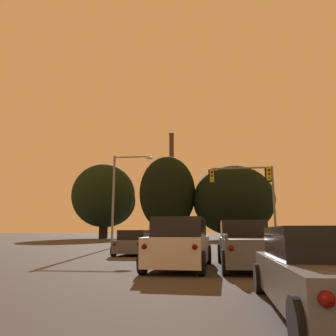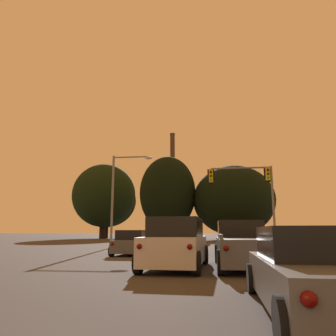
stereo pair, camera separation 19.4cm
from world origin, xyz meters
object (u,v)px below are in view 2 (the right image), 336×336
object	(u,v)px
sedan_right_lane_third	(317,273)
pickup_truck_right_lane_second	(244,246)
traffic_light_overhead_right	(251,185)
hatchback_center_lane_front	(182,243)
smokestack	(173,194)
suv_center_lane_second	(176,244)
street_lamp	(119,189)
traffic_light_far_right	(234,219)
hatchback_left_lane_front	(134,243)

from	to	relation	value
sedan_right_lane_third	pickup_truck_right_lane_second	world-z (taller)	pickup_truck_right_lane_second
sedan_right_lane_third	traffic_light_overhead_right	world-z (taller)	traffic_light_overhead_right
hatchback_center_lane_front	traffic_light_overhead_right	bearing A→B (deg)	53.40
smokestack	suv_center_lane_second	bearing A→B (deg)	-83.27
sedan_right_lane_third	hatchback_center_lane_front	bearing A→B (deg)	104.93
pickup_truck_right_lane_second	sedan_right_lane_third	bearing A→B (deg)	-86.48
suv_center_lane_second	street_lamp	xyz separation A→B (m)	(-6.54, 14.90, 4.08)
hatchback_center_lane_front	smokestack	bearing A→B (deg)	97.19
hatchback_center_lane_front	pickup_truck_right_lane_second	size ratio (longest dim) A/B	0.75
sedan_right_lane_third	hatchback_center_lane_front	xyz separation A→B (m)	(-3.54, 14.68, -0.00)
suv_center_lane_second	pickup_truck_right_lane_second	size ratio (longest dim) A/B	0.90
hatchback_center_lane_front	traffic_light_far_right	bearing A→B (deg)	82.11
sedan_right_lane_third	traffic_light_overhead_right	distance (m)	22.06
traffic_light_far_right	street_lamp	bearing A→B (deg)	-109.33
smokestack	hatchback_left_lane_front	bearing A→B (deg)	-84.25
street_lamp	smokestack	world-z (taller)	smokestack
traffic_light_far_right	traffic_light_overhead_right	distance (m)	33.94
hatchback_left_lane_front	traffic_light_far_right	size ratio (longest dim) A/B	0.76
sedan_right_lane_third	smokestack	world-z (taller)	smokestack
suv_center_lane_second	smokestack	distance (m)	151.27
hatchback_center_lane_front	street_lamp	distance (m)	10.10
street_lamp	hatchback_center_lane_front	bearing A→B (deg)	-48.59
traffic_light_far_right	street_lamp	world-z (taller)	street_lamp
sedan_right_lane_third	traffic_light_far_right	xyz separation A→B (m)	(2.32, 55.44, 2.93)
hatchback_left_lane_front	traffic_light_far_right	bearing A→B (deg)	80.54
street_lamp	hatchback_left_lane_front	bearing A→B (deg)	-67.66
sedan_right_lane_third	hatchback_left_lane_front	bearing A→B (deg)	116.30
sedan_right_lane_third	street_lamp	distance (m)	23.95
suv_center_lane_second	hatchback_center_lane_front	xyz separation A→B (m)	(-0.50, 8.06, -0.23)
traffic_light_overhead_right	traffic_light_far_right	bearing A→B (deg)	88.81
suv_center_lane_second	traffic_light_far_right	distance (m)	49.19
traffic_light_overhead_right	hatchback_center_lane_front	bearing A→B (deg)	-126.88
sedan_right_lane_third	traffic_light_far_right	size ratio (longest dim) A/B	0.87
hatchback_left_lane_front	hatchback_center_lane_front	size ratio (longest dim) A/B	1.01
hatchback_left_lane_front	sedan_right_lane_third	size ratio (longest dim) A/B	0.88
hatchback_center_lane_front	street_lamp	xyz separation A→B (m)	(-6.04, 6.85, 4.31)
suv_center_lane_second	street_lamp	size ratio (longest dim) A/B	0.63
sedan_right_lane_third	suv_center_lane_second	bearing A→B (deg)	116.03
smokestack	hatchback_center_lane_front	bearing A→B (deg)	-83.09
suv_center_lane_second	traffic_light_overhead_right	world-z (taller)	traffic_light_overhead_right
suv_center_lane_second	pickup_truck_right_lane_second	distance (m)	2.64
pickup_truck_right_lane_second	street_lamp	distance (m)	17.37
hatchback_left_lane_front	street_lamp	distance (m)	9.58
hatchback_left_lane_front	smokestack	distance (m)	144.05
smokestack	sedan_right_lane_third	bearing A→B (deg)	-82.45
traffic_light_far_right	traffic_light_overhead_right	xyz separation A→B (m)	(-0.70, -33.90, 1.51)
pickup_truck_right_lane_second	traffic_light_overhead_right	bearing A→B (deg)	81.20
pickup_truck_right_lane_second	street_lamp	world-z (taller)	street_lamp
traffic_light_overhead_right	hatchback_left_lane_front	bearing A→B (deg)	-135.05
hatchback_left_lane_front	hatchback_center_lane_front	distance (m)	2.98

